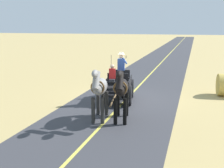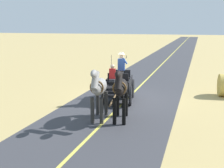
{
  "view_description": "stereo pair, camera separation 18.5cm",
  "coord_description": "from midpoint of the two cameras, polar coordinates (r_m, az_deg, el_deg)",
  "views": [
    {
      "loc": [
        -3.3,
        13.98,
        3.8
      ],
      "look_at": [
        0.33,
        1.65,
        1.1
      ],
      "focal_mm": 45.46,
      "sensor_mm": 36.0,
      "label": 1
    },
    {
      "loc": [
        -3.47,
        13.92,
        3.8
      ],
      "look_at": [
        0.33,
        1.65,
        1.1
      ],
      "focal_mm": 45.46,
      "sensor_mm": 36.0,
      "label": 2
    }
  ],
  "objects": [
    {
      "name": "road_centre_stripe",
      "position": [
        14.85,
        2.69,
        -2.94
      ],
      "size": [
        0.12,
        160.0,
        0.0
      ],
      "primitive_type": "cube",
      "color": "#DBCC4C",
      "rests_on": "road_surface"
    },
    {
      "name": "horse_drawn_carriage",
      "position": [
        14.23,
        0.96,
        -0.24
      ],
      "size": [
        1.77,
        4.51,
        2.5
      ],
      "color": "black",
      "rests_on": "ground"
    },
    {
      "name": "ground_plane",
      "position": [
        14.85,
        2.69,
        -2.97
      ],
      "size": [
        200.0,
        200.0,
        0.0
      ],
      "primitive_type": "plane",
      "color": "tan"
    },
    {
      "name": "horse_off_side",
      "position": [
        11.26,
        -3.0,
        -0.85
      ],
      "size": [
        0.8,
        2.15,
        2.21
      ],
      "color": "gray",
      "rests_on": "ground"
    },
    {
      "name": "road_surface",
      "position": [
        14.85,
        2.69,
        -2.96
      ],
      "size": [
        5.28,
        160.0,
        0.01
      ],
      "primitive_type": "cube",
      "color": "#38383D",
      "rests_on": "ground"
    },
    {
      "name": "horse_near_side",
      "position": [
        11.14,
        1.39,
        -0.98
      ],
      "size": [
        0.82,
        2.15,
        2.21
      ],
      "color": "black",
      "rests_on": "ground"
    }
  ]
}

